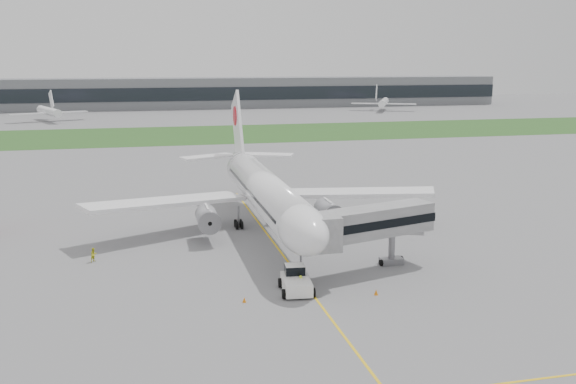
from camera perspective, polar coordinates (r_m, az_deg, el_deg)
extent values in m
plane|color=slate|center=(82.41, -1.45, -4.32)|extent=(600.00, 600.00, 0.00)
cube|color=#2F5921|center=(199.50, -8.51, 5.07)|extent=(600.00, 50.00, 0.02)
cube|color=slate|center=(308.37, -10.29, 8.64)|extent=(320.00, 22.00, 14.00)
cube|color=black|center=(297.40, -10.18, 8.54)|extent=(320.00, 0.60, 6.00)
cylinder|color=white|center=(84.87, -2.02, 0.05)|extent=(5.00, 38.00, 5.00)
ellipsoid|color=white|center=(66.36, 1.26, -3.29)|extent=(5.00, 11.00, 5.00)
cube|color=black|center=(65.19, 1.48, -2.74)|extent=(3.20, 1.54, 1.14)
cone|color=white|center=(106.06, -4.33, 2.82)|extent=(5.00, 10.53, 6.16)
cube|color=white|center=(85.61, -10.84, -0.88)|extent=(22.13, 13.52, 1.70)
cube|color=white|center=(90.34, 5.86, -0.07)|extent=(22.13, 13.52, 1.70)
cylinder|color=gray|center=(81.89, -7.16, -2.34)|extent=(2.70, 5.20, 2.70)
cylinder|color=gray|center=(84.96, 3.63, -1.75)|extent=(2.70, 5.20, 2.70)
cube|color=white|center=(106.86, -4.50, 5.65)|extent=(0.45, 10.90, 12.76)
cylinder|color=red|center=(107.65, -4.60, 6.76)|extent=(0.60, 3.20, 3.20)
cube|color=white|center=(107.82, -7.17, 3.13)|extent=(9.54, 6.34, 0.35)
cube|color=white|center=(109.29, -1.94, 3.33)|extent=(9.54, 6.34, 0.35)
cylinder|color=gray|center=(67.98, 1.14, -6.48)|extent=(0.24, 0.24, 3.10)
cylinder|color=black|center=(88.37, -4.41, -2.87)|extent=(1.40, 1.10, 1.10)
cylinder|color=black|center=(89.52, -0.35, -2.64)|extent=(1.40, 1.10, 1.10)
cube|color=white|center=(64.44, 0.75, -8.18)|extent=(3.09, 4.99, 1.27)
cube|color=white|center=(65.28, 0.59, -6.93)|extent=(2.06, 1.87, 1.06)
cube|color=black|center=(65.26, 0.59, -6.89)|extent=(2.12, 1.93, 0.90)
cylinder|color=black|center=(65.87, -0.70, -8.07)|extent=(0.46, 0.98, 0.95)
cylinder|color=black|center=(66.25, 1.78, -7.96)|extent=(0.46, 0.98, 0.95)
cylinder|color=black|center=(62.92, -0.35, -9.05)|extent=(0.46, 0.98, 0.95)
cylinder|color=black|center=(63.31, 2.25, -8.92)|extent=(0.46, 0.98, 0.95)
cube|color=#A5A5A7|center=(70.30, 7.55, -2.63)|extent=(15.03, 7.17, 3.16)
cube|color=black|center=(70.30, 7.55, -2.63)|extent=(15.26, 7.33, 0.95)
cube|color=#A5A5A7|center=(65.66, 3.31, -3.58)|extent=(2.74, 3.58, 3.58)
cylinder|color=gray|center=(73.50, 9.21, -4.85)|extent=(0.74, 0.74, 4.00)
cube|color=gray|center=(73.98, 9.16, -6.06)|extent=(2.84, 2.12, 0.74)
cylinder|color=black|center=(73.17, 8.32, -6.24)|extent=(0.51, 0.80, 0.74)
cylinder|color=black|center=(74.81, 9.99, -5.89)|extent=(0.51, 0.80, 0.74)
cone|color=orange|center=(62.22, -3.91, -9.53)|extent=(0.38, 0.38, 0.52)
cone|color=orange|center=(64.47, 7.84, -8.82)|extent=(0.41, 0.41, 0.57)
imported|color=#DBF729|center=(64.45, 1.11, -8.16)|extent=(0.64, 0.43, 1.75)
imported|color=yellow|center=(77.01, -16.88, -5.36)|extent=(1.01, 1.01, 1.65)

